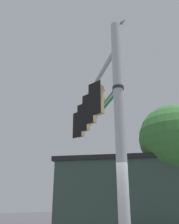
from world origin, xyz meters
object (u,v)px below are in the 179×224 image
object	(u,v)px
traffic_light_arm_end	(80,125)
bird_flying	(122,23)
traffic_light_mid_outer	(85,118)
traffic_light_nearest_pole	(98,100)
street_name_sign	(114,93)
traffic_light_mid_inner	(91,110)

from	to	relation	value
traffic_light_arm_end	bird_flying	size ratio (longest dim) A/B	4.24
traffic_light_mid_outer	traffic_light_arm_end	bearing A→B (deg)	146.60
traffic_light_nearest_pole	street_name_sign	bearing A→B (deg)	-34.02
traffic_light_mid_inner	street_name_sign	world-z (taller)	traffic_light_mid_inner
bird_flying	street_name_sign	bearing A→B (deg)	-69.60
traffic_light_nearest_pole	traffic_light_mid_outer	size ratio (longest dim) A/B	1.00
traffic_light_nearest_pole	traffic_light_mid_outer	xyz separation A→B (m)	(-1.69, 1.11, 0.00)
traffic_light_mid_outer	bird_flying	xyz separation A→B (m)	(2.50, -0.57, 3.24)
traffic_light_mid_outer	street_name_sign	xyz separation A→B (m)	(3.04, -2.03, -0.52)
traffic_light_nearest_pole	street_name_sign	world-z (taller)	traffic_light_nearest_pole
bird_flying	traffic_light_nearest_pole	bearing A→B (deg)	-146.62
traffic_light_arm_end	street_name_sign	distance (m)	4.70
traffic_light_arm_end	bird_flying	distance (m)	4.79
traffic_light_mid_inner	street_name_sign	size ratio (longest dim) A/B	1.11
traffic_light_nearest_pole	traffic_light_arm_end	size ratio (longest dim) A/B	1.00
traffic_light_nearest_pole	traffic_light_arm_end	distance (m)	3.03
traffic_light_mid_inner	traffic_light_arm_end	bearing A→B (deg)	146.60
traffic_light_mid_outer	street_name_sign	size ratio (longest dim) A/B	1.11
traffic_light_nearest_pole	bird_flying	world-z (taller)	bird_flying
traffic_light_arm_end	bird_flying	bearing A→B (deg)	-18.65
street_name_sign	bird_flying	bearing A→B (deg)	110.40
traffic_light_nearest_pole	traffic_light_mid_outer	world-z (taller)	same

